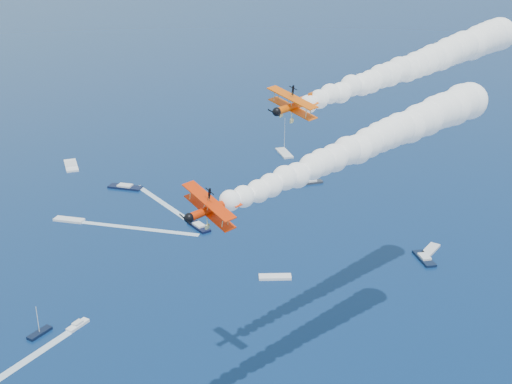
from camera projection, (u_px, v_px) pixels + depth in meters
biplane_lead at (294, 106)px, 100.78m from camera, size 9.85×11.32×7.91m
biplane_trail at (211, 209)px, 85.79m from camera, size 9.61×11.34×8.46m
smoke_trail_lead at (416, 64)px, 119.43m from camera, size 64.90×21.51×11.75m
smoke_trail_trail at (368, 143)px, 104.11m from camera, size 64.81×19.77×11.75m
spectator_boats at (51, 230)px, 196.51m from camera, size 210.34×164.37×0.70m
boat_wakes at (58, 234)px, 194.71m from camera, size 88.49×146.71×0.04m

